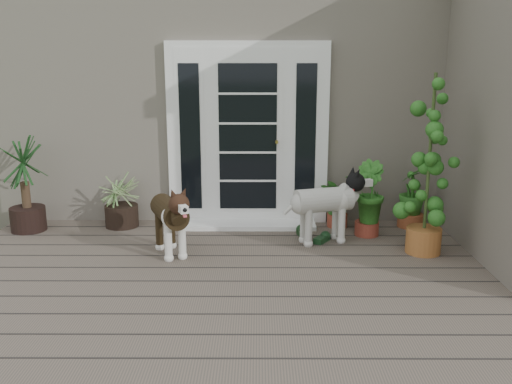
{
  "coord_description": "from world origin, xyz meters",
  "views": [
    {
      "loc": [
        -0.08,
        -3.91,
        2.08
      ],
      "look_at": [
        -0.1,
        1.75,
        0.7
      ],
      "focal_mm": 38.72,
      "sensor_mm": 36.0,
      "label": 1
    }
  ],
  "objects": [
    {
      "name": "clog_right",
      "position": [
        0.62,
        1.83,
        0.16
      ],
      "size": [
        0.26,
        0.3,
        0.08
      ],
      "primitive_type": null,
      "rotation": [
        0.0,
        0.0,
        -0.58
      ],
      "color": "#153519",
      "rests_on": "deck"
    },
    {
      "name": "herb_b",
      "position": [
        1.15,
        2.07,
        0.44
      ],
      "size": [
        0.55,
        0.55,
        0.63
      ],
      "primitive_type": "imported",
      "rotation": [
        0.0,
        0.0,
        1.97
      ],
      "color": "#1E5819",
      "rests_on": "deck"
    },
    {
      "name": "herb_c",
      "position": [
        1.73,
        2.4,
        0.41
      ],
      "size": [
        0.51,
        0.51,
        0.57
      ],
      "primitive_type": "imported",
      "rotation": [
        0.0,
        0.0,
        4.18
      ],
      "color": "#1C5B1A",
      "rests_on": "deck"
    },
    {
      "name": "brindle_dog",
      "position": [
        -0.97,
        1.43,
        0.45
      ],
      "size": [
        0.64,
        0.86,
        0.66
      ],
      "primitive_type": null,
      "rotation": [
        0.0,
        0.0,
        3.57
      ],
      "color": "#312312",
      "rests_on": "deck"
    },
    {
      "name": "white_dog",
      "position": [
        0.63,
        1.81,
        0.47
      ],
      "size": [
        0.9,
        0.59,
        0.7
      ],
      "primitive_type": null,
      "rotation": [
        0.0,
        0.0,
        -1.26
      ],
      "color": "white",
      "rests_on": "deck"
    },
    {
      "name": "herb_a",
      "position": [
        0.86,
        2.4,
        0.41
      ],
      "size": [
        0.63,
        0.63,
        0.57
      ],
      "primitive_type": "imported",
      "rotation": [
        0.0,
        0.0,
        0.71
      ],
      "color": "#1C5618",
      "rests_on": "deck"
    },
    {
      "name": "spider_plant",
      "position": [
        -1.7,
        2.4,
        0.47
      ],
      "size": [
        0.78,
        0.78,
        0.69
      ],
      "primitive_type": null,
      "rotation": [
        0.0,
        0.0,
        0.22
      ],
      "color": "#759159",
      "rests_on": "deck"
    },
    {
      "name": "door_unit",
      "position": [
        -0.2,
        2.6,
        1.19
      ],
      "size": [
        1.9,
        0.14,
        2.15
      ],
      "primitive_type": "cube",
      "color": "white",
      "rests_on": "deck"
    },
    {
      "name": "clog_left",
      "position": [
        0.43,
        2.0,
        0.17
      ],
      "size": [
        0.2,
        0.34,
        0.09
      ],
      "primitive_type": null,
      "rotation": [
        0.0,
        0.0,
        0.18
      ],
      "color": "black",
      "rests_on": "deck"
    },
    {
      "name": "yucca",
      "position": [
        -2.75,
        2.23,
        0.67
      ],
      "size": [
        0.85,
        0.85,
        1.1
      ],
      "primitive_type": null,
      "rotation": [
        0.0,
        0.0,
        -0.13
      ],
      "color": "#113318",
      "rests_on": "deck"
    },
    {
      "name": "house_main",
      "position": [
        0.0,
        4.65,
        1.55
      ],
      "size": [
        7.4,
        4.0,
        3.1
      ],
      "primitive_type": "cube",
      "color": "#665E54",
      "rests_on": "ground"
    },
    {
      "name": "door_step",
      "position": [
        -0.2,
        2.4,
        0.14
      ],
      "size": [
        1.6,
        0.4,
        0.05
      ],
      "primitive_type": "cube",
      "color": "white",
      "rests_on": "deck"
    },
    {
      "name": "sapling",
      "position": [
        1.62,
        1.49,
        1.06
      ],
      "size": [
        0.73,
        0.73,
        1.89
      ],
      "primitive_type": null,
      "rotation": [
        0.0,
        0.0,
        -0.39
      ],
      "color": "#1C651C",
      "rests_on": "deck"
    },
    {
      "name": "deck",
      "position": [
        0.0,
        0.4,
        0.06
      ],
      "size": [
        6.2,
        4.6,
        0.12
      ],
      "primitive_type": "cube",
      "color": "#6B5B4C",
      "rests_on": "ground"
    }
  ]
}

